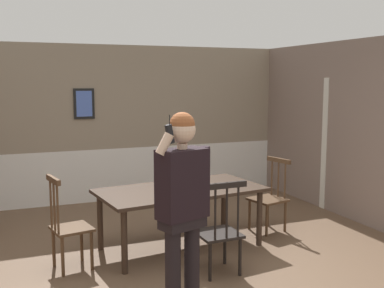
% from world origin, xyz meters
% --- Properties ---
extents(ground_plane, '(7.37, 7.37, 0.00)m').
position_xyz_m(ground_plane, '(0.00, 0.00, 0.00)').
color(ground_plane, brown).
extents(room_back_partition, '(6.12, 0.17, 2.65)m').
position_xyz_m(room_back_partition, '(-0.00, 3.35, 1.28)').
color(room_back_partition, gray).
rests_on(room_back_partition, ground_plane).
extents(dining_table, '(2.10, 1.27, 0.75)m').
position_xyz_m(dining_table, '(0.24, 0.71, 0.67)').
color(dining_table, '#38281E').
rests_on(dining_table, ground_plane).
extents(chair_near_window, '(0.51, 0.51, 1.00)m').
position_xyz_m(chair_near_window, '(1.61, 0.89, 0.47)').
color(chair_near_window, '#513823').
rests_on(chair_near_window, ground_plane).
extents(chair_by_doorway, '(0.45, 0.45, 1.03)m').
position_xyz_m(chair_by_doorway, '(0.35, -0.19, 0.47)').
color(chair_by_doorway, black).
rests_on(chair_by_doorway, ground_plane).
extents(chair_at_table_head, '(0.47, 0.47, 1.05)m').
position_xyz_m(chair_at_table_head, '(-1.13, 0.53, 0.49)').
color(chair_at_table_head, '#513823').
rests_on(chair_at_table_head, ground_plane).
extents(person_figure, '(0.56, 0.36, 1.79)m').
position_xyz_m(person_figure, '(-0.29, -0.80, 1.05)').
color(person_figure, black).
rests_on(person_figure, ground_plane).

